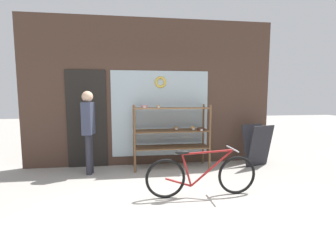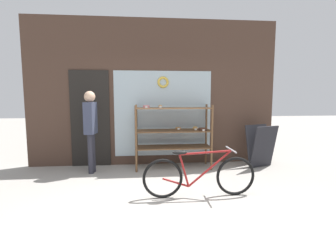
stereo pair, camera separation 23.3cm
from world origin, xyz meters
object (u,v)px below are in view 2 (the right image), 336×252
sandwich_board (261,146)px  pedestrian (91,125)px  display_case (174,130)px  bicycle (199,176)px

sandwich_board → pedestrian: pedestrian is taller
sandwich_board → pedestrian: size_ratio=0.55×
display_case → bicycle: 1.74m
sandwich_board → pedestrian: (-3.59, -0.07, 0.51)m
pedestrian → display_case: bearing=105.6°
sandwich_board → pedestrian: bearing=161.9°
display_case → pedestrian: bearing=-173.5°
pedestrian → bicycle: bearing=61.3°
sandwich_board → bicycle: bearing=-157.3°
display_case → sandwich_board: 1.94m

